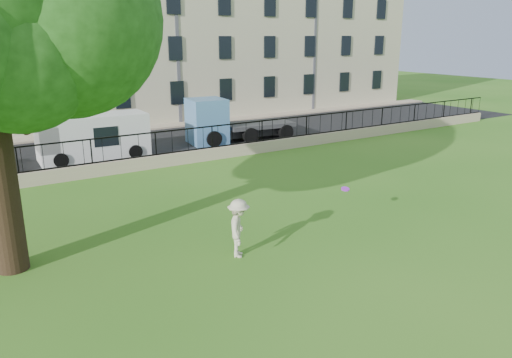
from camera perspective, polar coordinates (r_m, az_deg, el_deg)
ground at (r=14.40m, az=6.90°, el=-9.06°), size 120.00×120.00×0.00m
retaining_wall at (r=24.24m, az=-11.28°, el=2.00°), size 50.00×0.40×0.60m
iron_railing at (r=24.05m, az=-11.39°, el=3.97°), size 50.00×0.05×1.13m
street at (r=28.63m, az=-14.72°, el=3.34°), size 60.00×9.00×0.01m
sidewalk at (r=33.52m, az=-17.53°, el=5.04°), size 60.00×1.40×0.12m
building_row at (r=38.48m, az=-20.78°, el=16.40°), size 56.40×10.40×13.80m
man at (r=14.16m, az=-1.98°, el=-5.64°), size 1.14×1.26×1.70m
frisbee at (r=16.34m, az=10.16°, el=-1.13°), size 0.33×0.32×0.12m
white_van at (r=26.65m, az=-18.10°, el=4.59°), size 5.39×2.27×2.23m
blue_truck at (r=29.88m, az=-1.88°, el=6.91°), size 6.36×2.85×2.58m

